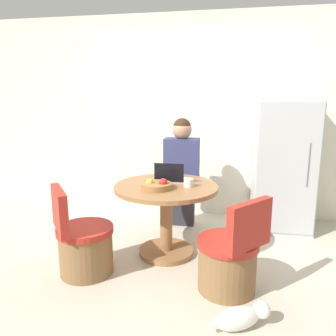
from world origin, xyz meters
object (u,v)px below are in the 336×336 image
object	(u,v)px
fruit_bowl	(157,185)
cat	(242,317)
dining_table	(166,207)
chair_near_right_corner	(229,261)
laptop	(171,178)
person_seated	(182,168)
refrigerator	(283,165)
chair_near_left_corner	(83,245)

from	to	relation	value
fruit_bowl	cat	bearing A→B (deg)	-47.35
dining_table	chair_near_right_corner	xyz separation A→B (m)	(0.63, -0.54, -0.23)
laptop	person_seated	bearing A→B (deg)	-93.44
refrigerator	dining_table	size ratio (longest dim) A/B	1.53
laptop	fruit_bowl	size ratio (longest dim) A/B	1.01
fruit_bowl	cat	size ratio (longest dim) A/B	0.68
chair_near_right_corner	cat	xyz separation A→B (m)	(0.09, -0.45, -0.18)
laptop	cat	world-z (taller)	laptop
person_seated	fruit_bowl	distance (m)	0.88
refrigerator	laptop	size ratio (longest dim) A/B	5.27
chair_near_right_corner	chair_near_left_corner	bearing A→B (deg)	-51.02
dining_table	cat	xyz separation A→B (m)	(0.72, -0.99, -0.41)
dining_table	person_seated	world-z (taller)	person_seated
cat	refrigerator	bearing A→B (deg)	48.06
chair_near_right_corner	person_seated	xyz separation A→B (m)	(-0.57, 1.27, 0.48)
refrigerator	cat	distance (m)	2.12
chair_near_right_corner	person_seated	world-z (taller)	person_seated
person_seated	fruit_bowl	size ratio (longest dim) A/B	4.56
chair_near_right_corner	fruit_bowl	size ratio (longest dim) A/B	2.78
cat	chair_near_right_corner	bearing A→B (deg)	74.42
refrigerator	fruit_bowl	xyz separation A→B (m)	(-1.29, -1.09, -0.02)
dining_table	chair_near_right_corner	world-z (taller)	chair_near_right_corner
chair_near_left_corner	chair_near_right_corner	world-z (taller)	same
fruit_bowl	laptop	bearing A→B (deg)	74.81
fruit_bowl	cat	xyz separation A→B (m)	(0.78, -0.85, -0.67)
refrigerator	cat	xyz separation A→B (m)	(-0.51, -1.93, -0.69)
cat	laptop	bearing A→B (deg)	94.26
refrigerator	laptop	distance (m)	1.44
chair_near_right_corner	fruit_bowl	distance (m)	0.93
laptop	dining_table	bearing A→B (deg)	83.02
chair_near_left_corner	chair_near_right_corner	bearing A→B (deg)	-128.98
chair_near_left_corner	fruit_bowl	bearing A→B (deg)	-96.39
refrigerator	fruit_bowl	size ratio (longest dim) A/B	5.34
chair_near_left_corner	person_seated	world-z (taller)	person_seated
dining_table	person_seated	distance (m)	0.77
cat	dining_table	bearing A→B (deg)	98.73
laptop	fruit_bowl	xyz separation A→B (m)	(-0.08, -0.30, -0.01)
chair_near_right_corner	refrigerator	bearing A→B (deg)	-161.32
cat	person_seated	bearing A→B (deg)	83.95
laptop	fruit_bowl	bearing A→B (deg)	74.81
chair_near_right_corner	laptop	size ratio (longest dim) A/B	2.74
dining_table	chair_near_left_corner	size ratio (longest dim) A/B	1.26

